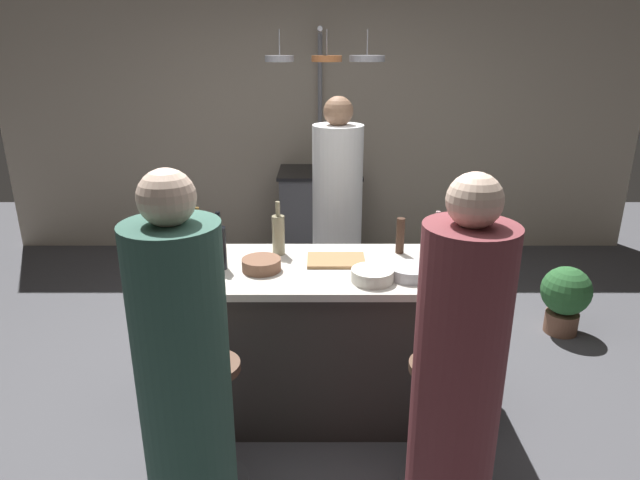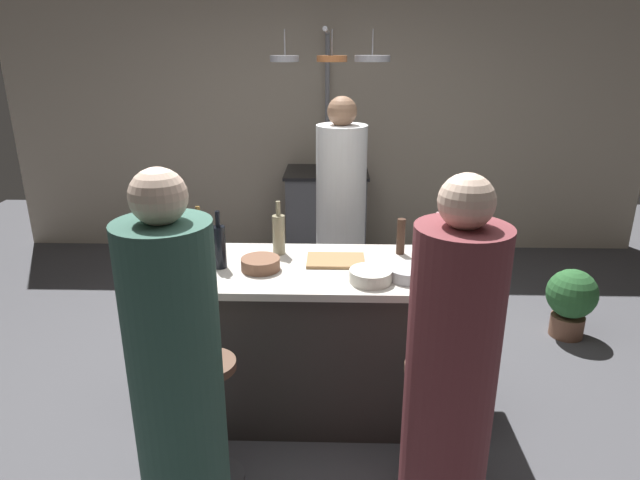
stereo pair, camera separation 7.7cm
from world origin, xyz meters
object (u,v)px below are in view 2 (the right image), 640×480
at_px(mixing_bowl_steel, 408,273).
at_px(wine_bottle_dark, 219,246).
at_px(mixing_bowl_wooden, 261,264).
at_px(guest_left, 179,395).
at_px(wine_bottle_rose, 436,244).
at_px(wine_glass_near_right_guest, 207,245).
at_px(wine_glass_near_left_guest, 194,260).
at_px(wine_bottle_white, 279,234).
at_px(guest_right, 449,396).
at_px(wine_bottle_amber, 200,238).
at_px(pepper_mill, 401,236).
at_px(bar_stool_right, 429,421).
at_px(mixing_bowl_ceramic, 371,276).
at_px(potted_plant, 571,299).
at_px(cutting_board, 336,261).
at_px(chef, 341,224).
at_px(bar_stool_left, 212,417).
at_px(wine_glass_by_chef, 481,268).
at_px(stove_range, 326,215).

bearing_deg(mixing_bowl_steel, wine_bottle_dark, 173.01).
bearing_deg(mixing_bowl_wooden, guest_left, -101.87).
height_order(wine_bottle_rose, wine_glass_near_right_guest, wine_bottle_rose).
bearing_deg(wine_glass_near_left_guest, mixing_bowl_wooden, 22.38).
height_order(wine_bottle_white, wine_glass_near_right_guest, wine_bottle_white).
height_order(guest_right, wine_bottle_amber, guest_right).
height_order(wine_glass_near_right_guest, mixing_bowl_wooden, wine_glass_near_right_guest).
bearing_deg(guest_right, pepper_mill, 93.27).
bearing_deg(bar_stool_right, pepper_mill, 94.94).
xyz_separation_m(mixing_bowl_ceramic, mixing_bowl_wooden, (-0.58, 0.15, 0.00)).
bearing_deg(wine_bottle_amber, wine_glass_near_left_guest, -82.69).
bearing_deg(potted_plant, wine_glass_near_left_guest, -156.18).
relative_size(guest_left, mixing_bowl_ceramic, 7.64).
bearing_deg(mixing_bowl_ceramic, guest_left, -134.22).
height_order(wine_glass_near_left_guest, mixing_bowl_wooden, wine_glass_near_left_guest).
xyz_separation_m(potted_plant, wine_glass_near_left_guest, (-2.45, -1.08, 0.71)).
bearing_deg(wine_glass_near_left_guest, mixing_bowl_steel, 1.86).
relative_size(bar_stool_right, pepper_mill, 3.24).
bearing_deg(wine_glass_near_left_guest, cutting_board, 19.25).
bearing_deg(guest_right, wine_glass_near_right_guest, 139.17).
relative_size(potted_plant, mixing_bowl_wooden, 2.48).
bearing_deg(guest_right, wine_bottle_rose, 83.85).
xyz_separation_m(bar_stool_right, potted_plant, (1.27, 1.51, -0.08)).
relative_size(cutting_board, wine_glass_near_left_guest, 2.19).
xyz_separation_m(chef, guest_left, (-0.64, -2.09, -0.02)).
height_order(wine_bottle_rose, wine_bottle_amber, wine_bottle_amber).
distance_m(bar_stool_right, wine_glass_near_left_guest, 1.40).
distance_m(bar_stool_left, mixing_bowl_wooden, 0.81).
bearing_deg(wine_glass_by_chef, mixing_bowl_ceramic, 174.37).
xyz_separation_m(stove_range, pepper_mill, (0.46, -2.24, 0.56)).
bearing_deg(wine_bottle_dark, wine_glass_near_right_guest, 145.18).
distance_m(wine_bottle_amber, mixing_bowl_wooden, 0.41).
bearing_deg(wine_bottle_amber, wine_bottle_white, 10.23).
distance_m(cutting_board, wine_bottle_dark, 0.64).
relative_size(bar_stool_left, wine_glass_near_right_guest, 4.66).
xyz_separation_m(wine_bottle_white, mixing_bowl_steel, (0.70, -0.34, -0.09)).
relative_size(wine_bottle_white, mixing_bowl_wooden, 1.50).
bearing_deg(potted_plant, wine_bottle_rose, -145.03).
relative_size(wine_bottle_dark, mixing_bowl_ceramic, 1.47).
xyz_separation_m(guest_left, wine_glass_near_left_guest, (-0.12, 0.82, 0.23)).
height_order(chef, wine_glass_near_right_guest, chef).
xyz_separation_m(bar_stool_left, potted_plant, (2.30, 1.51, -0.08)).
height_order(bar_stool_left, wine_bottle_rose, wine_bottle_rose).
relative_size(cutting_board, wine_glass_by_chef, 2.19).
distance_m(guest_left, wine_glass_near_right_guest, 1.06).
height_order(wine_bottle_amber, wine_glass_by_chef, wine_bottle_amber).
bearing_deg(stove_range, guest_right, -81.18).
bearing_deg(guest_right, wine_glass_by_chef, 68.75).
distance_m(guest_right, mixing_bowl_steel, 0.83).
distance_m(wine_glass_near_left_guest, mixing_bowl_steel, 1.11).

